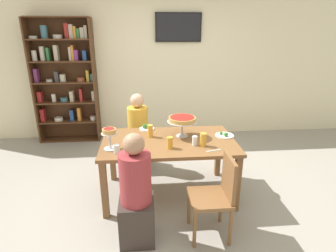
{
  "coord_description": "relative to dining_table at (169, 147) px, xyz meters",
  "views": [
    {
      "loc": [
        -0.27,
        -3.07,
        2.02
      ],
      "look_at": [
        0.0,
        0.1,
        0.89
      ],
      "focal_mm": 29.47,
      "sensor_mm": 36.0,
      "label": 1
    }
  ],
  "objects": [
    {
      "name": "dining_table",
      "position": [
        0.0,
        0.0,
        0.0
      ],
      "size": [
        1.61,
        0.96,
        0.74
      ],
      "color": "brown",
      "rests_on": "ground_plane"
    },
    {
      "name": "salad_plate_near_diner",
      "position": [
        -0.26,
        0.41,
        0.11
      ],
      "size": [
        0.2,
        0.2,
        0.07
      ],
      "color": "white",
      "rests_on": "dining_table"
    },
    {
      "name": "bookshelf",
      "position": [
        -1.69,
        2.01,
        0.52
      ],
      "size": [
        1.1,
        0.3,
        2.21
      ],
      "color": "#4C2D19",
      "rests_on": "ground_plane"
    },
    {
      "name": "chair_near_right",
      "position": [
        0.41,
        -0.78,
        -0.17
      ],
      "size": [
        0.4,
        0.4,
        0.87
      ],
      "rotation": [
        0.0,
        0.0,
        1.57
      ],
      "color": "brown",
      "rests_on": "ground_plane"
    },
    {
      "name": "beer_glass_amber_tall",
      "position": [
        0.38,
        -0.2,
        0.17
      ],
      "size": [
        0.08,
        0.08,
        0.16
      ],
      "primitive_type": "cylinder",
      "color": "gold",
      "rests_on": "dining_table"
    },
    {
      "name": "diner_far_left",
      "position": [
        -0.39,
        0.77,
        -0.16
      ],
      "size": [
        0.34,
        0.34,
        1.15
      ],
      "rotation": [
        0.0,
        0.0,
        -1.57
      ],
      "color": "#382D28",
      "rests_on": "ground_plane"
    },
    {
      "name": "water_glass_clear_far",
      "position": [
        -0.59,
        -0.31,
        0.14
      ],
      "size": [
        0.07,
        0.07,
        0.1
      ],
      "primitive_type": "cylinder",
      "color": "white",
      "rests_on": "dining_table"
    },
    {
      "name": "deep_dish_pizza_stand",
      "position": [
        0.18,
        0.12,
        0.3
      ],
      "size": [
        0.37,
        0.37,
        0.26
      ],
      "color": "silver",
      "rests_on": "dining_table"
    },
    {
      "name": "rear_partition",
      "position": [
        0.0,
        2.2,
        0.75
      ],
      "size": [
        8.0,
        0.12,
        2.8
      ],
      "primitive_type": "cube",
      "color": "beige",
      "rests_on": "ground_plane"
    },
    {
      "name": "ground_plane",
      "position": [
        0.0,
        0.0,
        -0.65
      ],
      "size": [
        12.0,
        12.0,
        0.0
      ],
      "primitive_type": "plane",
      "color": "gray"
    },
    {
      "name": "beer_glass_amber_spare",
      "position": [
        -0.22,
        0.14,
        0.17
      ],
      "size": [
        0.07,
        0.07,
        0.16
      ],
      "primitive_type": "cylinder",
      "color": "gold",
      "rests_on": "dining_table"
    },
    {
      "name": "television",
      "position": [
        0.36,
        2.11,
        1.39
      ],
      "size": [
        0.83,
        0.05,
        0.5
      ],
      "color": "black"
    },
    {
      "name": "personal_pizza_stand",
      "position": [
        -0.67,
        -0.2,
        0.26
      ],
      "size": [
        0.18,
        0.18,
        0.25
      ],
      "color": "silver",
      "rests_on": "dining_table"
    },
    {
      "name": "cutlery_knife_near",
      "position": [
        -0.33,
        -0.31,
        0.09
      ],
      "size": [
        0.18,
        0.06,
        0.0
      ],
      "primitive_type": "cube",
      "rotation": [
        0.0,
        0.0,
        -0.27
      ],
      "color": "silver",
      "rests_on": "dining_table"
    },
    {
      "name": "beer_glass_amber_short",
      "position": [
        -0.01,
        -0.23,
        0.15
      ],
      "size": [
        0.07,
        0.07,
        0.13
      ],
      "primitive_type": "cylinder",
      "color": "gold",
      "rests_on": "dining_table"
    },
    {
      "name": "water_glass_clear_near",
      "position": [
        0.29,
        -0.17,
        0.14
      ],
      "size": [
        0.06,
        0.06,
        0.11
      ],
      "primitive_type": "cylinder",
      "color": "white",
      "rests_on": "dining_table"
    },
    {
      "name": "cutlery_fork_near",
      "position": [
        0.47,
        -0.34,
        0.09
      ],
      "size": [
        0.18,
        0.06,
        0.0
      ],
      "primitive_type": "cube",
      "rotation": [
        0.0,
        0.0,
        0.27
      ],
      "color": "silver",
      "rests_on": "dining_table"
    },
    {
      "name": "salad_plate_far_diner",
      "position": [
        0.71,
        0.08,
        0.1
      ],
      "size": [
        0.23,
        0.23,
        0.07
      ],
      "color": "white",
      "rests_on": "dining_table"
    },
    {
      "name": "diner_near_left",
      "position": [
        -0.38,
        -0.8,
        -0.16
      ],
      "size": [
        0.34,
        0.34,
        1.15
      ],
      "rotation": [
        0.0,
        0.0,
        1.57
      ],
      "color": "#382D28",
      "rests_on": "ground_plane"
    }
  ]
}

